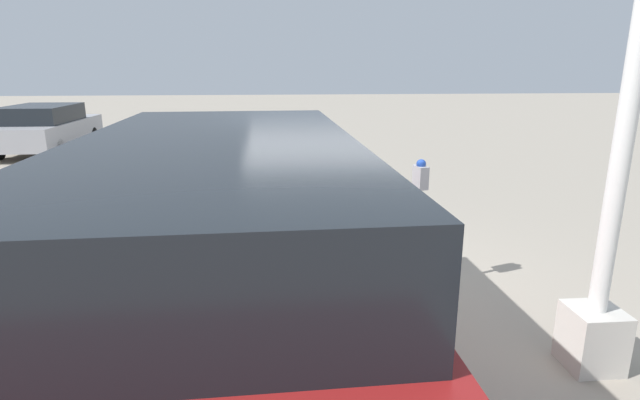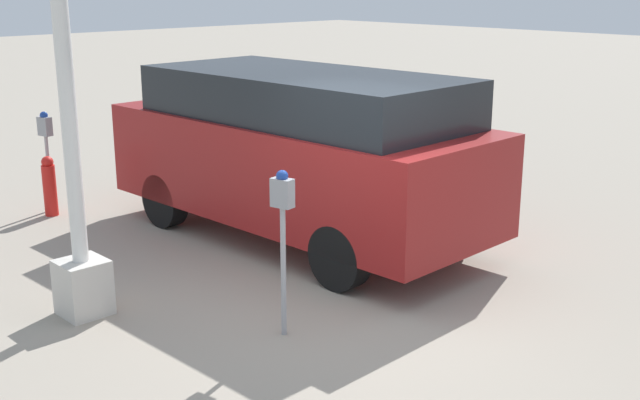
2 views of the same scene
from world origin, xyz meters
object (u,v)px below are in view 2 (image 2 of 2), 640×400
object	(u,v)px
parking_meter_far	(46,138)
parked_van	(299,149)
lamp_post	(70,133)
fire_hydrant	(50,186)
parking_meter_near	(283,215)

from	to	relation	value
parking_meter_far	parked_van	xyz separation A→B (m)	(-3.35, -1.69, 0.11)
lamp_post	fire_hydrant	size ratio (longest dim) A/B	6.83
lamp_post	parked_van	size ratio (longest dim) A/B	1.11
parking_meter_near	fire_hydrant	distance (m)	5.19
parking_meter_near	fire_hydrant	world-z (taller)	parking_meter_near
lamp_post	fire_hydrant	bearing A→B (deg)	-20.95
parked_van	fire_hydrant	size ratio (longest dim) A/B	6.15
lamp_post	parked_van	xyz separation A→B (m)	(0.31, -3.12, -0.65)
parked_van	fire_hydrant	distance (m)	3.68
parked_van	fire_hydrant	bearing A→B (deg)	28.53
fire_hydrant	parked_van	bearing A→B (deg)	-149.82
lamp_post	fire_hydrant	world-z (taller)	lamp_post
parking_meter_near	fire_hydrant	bearing A→B (deg)	-13.60
parking_meter_far	parked_van	size ratio (longest dim) A/B	0.27
parked_van	parking_meter_near	bearing A→B (deg)	133.30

